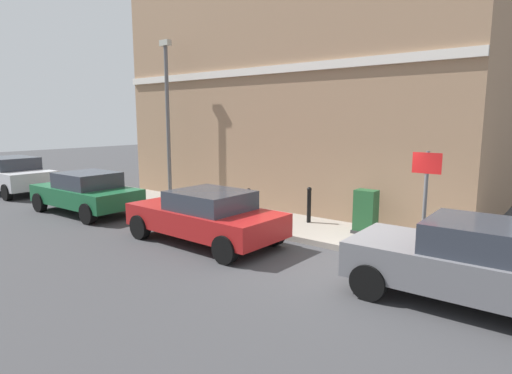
# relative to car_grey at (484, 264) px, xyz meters

# --- Properties ---
(ground) EXTENTS (80.00, 80.00, 0.00)m
(ground) POSITION_rel_car_grey_xyz_m (0.28, 2.81, -0.76)
(ground) COLOR #38383A
(sidewalk) EXTENTS (2.23, 30.00, 0.15)m
(sidewalk) POSITION_rel_car_grey_xyz_m (2.37, 8.81, -0.69)
(sidewalk) COLOR gray
(sidewalk) RESTS_ON ground
(corner_building) EXTENTS (7.09, 13.14, 8.03)m
(corner_building) POSITION_rel_car_grey_xyz_m (6.97, 7.38, 3.25)
(corner_building) COLOR #937256
(corner_building) RESTS_ON ground
(car_grey) EXTENTS (1.97, 4.26, 1.45)m
(car_grey) POSITION_rel_car_grey_xyz_m (0.00, 0.00, 0.00)
(car_grey) COLOR slate
(car_grey) RESTS_ON ground
(car_red) EXTENTS (2.00, 4.20, 1.35)m
(car_red) POSITION_rel_car_grey_xyz_m (-0.17, 6.26, -0.05)
(car_red) COLOR maroon
(car_red) RESTS_ON ground
(car_green) EXTENTS (1.98, 4.04, 1.38)m
(car_green) POSITION_rel_car_grey_xyz_m (-0.20, 11.80, -0.05)
(car_green) COLOR #195933
(car_green) RESTS_ON ground
(car_silver) EXTENTS (2.01, 4.50, 1.53)m
(car_silver) POSITION_rel_car_grey_xyz_m (-0.03, 17.96, 0.03)
(car_silver) COLOR #B7B7BC
(car_silver) RESTS_ON ground
(utility_cabinet) EXTENTS (0.46, 0.61, 1.15)m
(utility_cabinet) POSITION_rel_car_grey_xyz_m (2.65, 3.23, -0.08)
(utility_cabinet) COLOR #1E4C28
(utility_cabinet) RESTS_ON sidewalk
(bollard_near_cabinet) EXTENTS (0.14, 0.14, 1.04)m
(bollard_near_cabinet) POSITION_rel_car_grey_xyz_m (2.75, 5.00, -0.06)
(bollard_near_cabinet) COLOR black
(bollard_near_cabinet) RESTS_ON sidewalk
(bollard_far_kerb) EXTENTS (0.14, 0.14, 1.04)m
(bollard_far_kerb) POSITION_rel_car_grey_xyz_m (1.50, 6.22, -0.06)
(bollard_far_kerb) COLOR black
(bollard_far_kerb) RESTS_ON sidewalk
(street_sign) EXTENTS (0.08, 0.60, 2.30)m
(street_sign) POSITION_rel_car_grey_xyz_m (1.57, 1.45, 0.90)
(street_sign) COLOR #59595B
(street_sign) RESTS_ON sidewalk
(lamppost) EXTENTS (0.20, 0.44, 5.72)m
(lamppost) POSITION_rel_car_grey_xyz_m (2.67, 10.96, 2.54)
(lamppost) COLOR #59595B
(lamppost) RESTS_ON sidewalk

